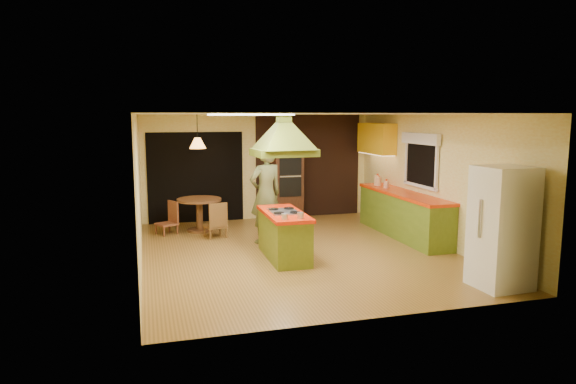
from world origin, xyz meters
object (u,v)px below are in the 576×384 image
object	(u,v)px
kitchen_island	(284,235)
dining_table	(199,208)
refrigerator	(502,228)
wall_oven	(287,177)
man	(266,194)
canister_large	(377,180)

from	to	relation	value
kitchen_island	dining_table	size ratio (longest dim) A/B	1.72
refrigerator	wall_oven	world-z (taller)	wall_oven
refrigerator	dining_table	size ratio (longest dim) A/B	1.86
wall_oven	dining_table	distance (m)	2.35
man	refrigerator	distance (m)	4.40
dining_table	canister_large	bearing A→B (deg)	-6.83
dining_table	canister_large	world-z (taller)	canister_large
man	canister_large	size ratio (longest dim) A/B	8.63
dining_table	man	bearing A→B (deg)	-49.66
kitchen_island	man	bearing A→B (deg)	93.51
kitchen_island	refrigerator	distance (m)	3.54
kitchen_island	canister_large	xyz separation A→B (m)	(2.74, 2.04, 0.62)
kitchen_island	wall_oven	world-z (taller)	wall_oven
dining_table	canister_large	distance (m)	4.01
wall_oven	canister_large	size ratio (longest dim) A/B	9.20
dining_table	canister_large	size ratio (longest dim) A/B	4.27
kitchen_island	refrigerator	size ratio (longest dim) A/B	0.92
man	wall_oven	bearing A→B (deg)	-133.95
man	canister_large	xyz separation A→B (m)	(2.79, 0.88, 0.07)
wall_oven	canister_large	world-z (taller)	wall_oven
wall_oven	canister_large	xyz separation A→B (m)	(1.77, -1.22, 0.01)
refrigerator	dining_table	distance (m)	6.19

